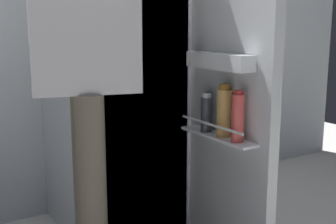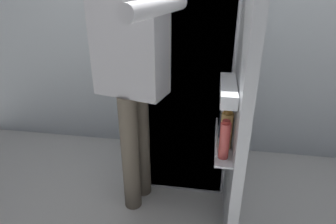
% 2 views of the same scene
% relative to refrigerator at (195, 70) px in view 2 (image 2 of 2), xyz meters
% --- Properties ---
extents(ground_plane, '(6.42, 6.42, 0.00)m').
position_rel_refrigerator_xyz_m(ground_plane, '(-0.03, -0.52, -0.88)').
color(ground_plane, silver).
extents(kitchen_wall, '(4.40, 0.10, 2.47)m').
position_rel_refrigerator_xyz_m(kitchen_wall, '(-0.03, 0.43, 0.35)').
color(kitchen_wall, silver).
rests_on(kitchen_wall, ground_plane).
extents(refrigerator, '(0.64, 1.22, 1.77)m').
position_rel_refrigerator_xyz_m(refrigerator, '(0.00, 0.00, 0.00)').
color(refrigerator, silver).
rests_on(refrigerator, ground_plane).
extents(person, '(0.56, 0.80, 1.69)m').
position_rel_refrigerator_xyz_m(person, '(-0.35, -0.41, 0.14)').
color(person, '#665B4C').
rests_on(person, ground_plane).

